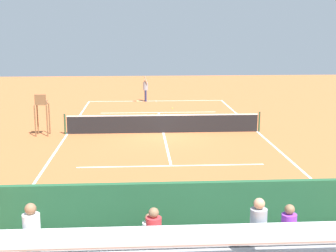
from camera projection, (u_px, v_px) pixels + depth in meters
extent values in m
plane|color=#BC6033|center=(163.00, 133.00, 24.62)|extent=(60.00, 60.00, 0.00)
cube|color=white|center=(156.00, 101.00, 35.36)|extent=(10.00, 0.10, 0.01)
cube|color=white|center=(183.00, 214.00, 13.87)|extent=(10.00, 0.10, 0.01)
cube|color=white|center=(257.00, 131.00, 24.92)|extent=(0.10, 22.00, 0.01)
cube|color=white|center=(67.00, 134.00, 24.31)|extent=(0.10, 22.00, 0.01)
cube|color=white|center=(159.00, 112.00, 30.53)|extent=(7.50, 0.10, 0.01)
cube|color=white|center=(171.00, 166.00, 18.71)|extent=(7.50, 0.10, 0.01)
cube|color=white|center=(163.00, 133.00, 24.62)|extent=(0.10, 12.10, 0.01)
cube|color=white|center=(156.00, 101.00, 35.36)|extent=(0.10, 0.30, 0.01)
cube|color=black|center=(163.00, 124.00, 24.52)|extent=(10.00, 0.02, 0.91)
cube|color=white|center=(163.00, 115.00, 24.42)|extent=(10.00, 0.04, 0.06)
cylinder|color=#2D5133|center=(259.00, 122.00, 24.81)|extent=(0.10, 0.10, 1.07)
cylinder|color=#2D5133|center=(65.00, 124.00, 24.20)|extent=(0.10, 0.10, 1.07)
cube|color=#235633|center=(195.00, 224.00, 10.74)|extent=(18.00, 0.16, 2.00)
cube|color=silver|center=(199.00, 246.00, 9.99)|extent=(8.60, 0.36, 0.04)
cube|color=silver|center=(200.00, 241.00, 9.77)|extent=(8.60, 0.03, 0.36)
cube|color=silver|center=(205.00, 244.00, 9.11)|extent=(8.60, 0.36, 0.04)
cube|color=silver|center=(206.00, 238.00, 8.90)|extent=(8.60, 0.03, 0.36)
cube|color=silver|center=(211.00, 241.00, 8.24)|extent=(8.60, 0.36, 0.04)
cube|color=silver|center=(213.00, 234.00, 8.02)|extent=(8.60, 0.03, 0.36)
cube|color=#2D2D33|center=(286.00, 236.00, 9.37)|extent=(0.32, 0.40, 0.12)
cylinder|color=purple|center=(289.00, 225.00, 9.20)|extent=(0.30, 0.30, 0.45)
sphere|color=#8C6647|center=(290.00, 209.00, 9.13)|extent=(0.20, 0.20, 0.20)
cube|color=#2D2D33|center=(256.00, 233.00, 8.45)|extent=(0.32, 0.40, 0.12)
cylinder|color=#9399A3|center=(258.00, 221.00, 8.27)|extent=(0.30, 0.30, 0.45)
sphere|color=tan|center=(259.00, 204.00, 8.21)|extent=(0.20, 0.20, 0.20)
cube|color=#2D2D33|center=(149.00, 242.00, 10.08)|extent=(0.32, 0.40, 0.12)
cylinder|color=white|center=(149.00, 233.00, 9.91)|extent=(0.30, 0.30, 0.45)
sphere|color=#8C6647|center=(149.00, 218.00, 9.84)|extent=(0.20, 0.20, 0.20)
cube|color=#2D2D33|center=(34.00, 239.00, 8.21)|extent=(0.32, 0.40, 0.12)
cylinder|color=white|center=(32.00, 227.00, 8.04)|extent=(0.30, 0.30, 0.45)
sphere|color=#8C6647|center=(30.00, 209.00, 7.97)|extent=(0.20, 0.20, 0.20)
cube|color=#2D2D33|center=(154.00, 239.00, 9.21)|extent=(0.32, 0.40, 0.12)
cylinder|color=red|center=(154.00, 228.00, 9.04)|extent=(0.30, 0.30, 0.45)
sphere|color=#8C6647|center=(154.00, 213.00, 8.97)|extent=(0.20, 0.20, 0.20)
cylinder|color=brown|center=(49.00, 119.00, 24.21)|extent=(0.07, 0.07, 1.60)
cylinder|color=brown|center=(38.00, 119.00, 24.18)|extent=(0.07, 0.07, 1.60)
cylinder|color=brown|center=(47.00, 121.00, 23.63)|extent=(0.07, 0.07, 1.60)
cylinder|color=brown|center=(35.00, 121.00, 23.59)|extent=(0.07, 0.07, 1.60)
cube|color=brown|center=(41.00, 104.00, 23.73)|extent=(0.56, 0.56, 0.06)
cube|color=brown|center=(40.00, 99.00, 23.44)|extent=(0.56, 0.06, 0.48)
cube|color=brown|center=(46.00, 101.00, 23.72)|extent=(0.04, 0.48, 0.04)
cube|color=brown|center=(36.00, 101.00, 23.68)|extent=(0.04, 0.48, 0.04)
cube|color=#9E754C|center=(265.00, 229.00, 11.74)|extent=(1.80, 0.40, 0.05)
cylinder|color=#9E754C|center=(294.00, 237.00, 11.83)|extent=(0.06, 0.06, 0.45)
cylinder|color=#9E754C|center=(236.00, 238.00, 11.74)|extent=(0.06, 0.06, 0.45)
cube|color=#9E754C|center=(268.00, 221.00, 11.51)|extent=(1.80, 0.04, 0.36)
cube|color=#B22D2D|center=(206.00, 245.00, 11.51)|extent=(0.90, 0.36, 0.36)
cylinder|color=navy|center=(145.00, 96.00, 35.19)|extent=(0.14, 0.14, 0.85)
cylinder|color=navy|center=(146.00, 96.00, 34.98)|extent=(0.14, 0.14, 0.85)
cylinder|color=#9399A3|center=(145.00, 86.00, 34.93)|extent=(0.39, 0.39, 0.60)
sphere|color=tan|center=(145.00, 81.00, 34.85)|extent=(0.22, 0.22, 0.22)
cylinder|color=tan|center=(146.00, 80.00, 34.62)|extent=(0.26, 0.11, 0.55)
cylinder|color=tan|center=(145.00, 85.00, 35.14)|extent=(0.10, 0.10, 0.50)
cylinder|color=black|center=(135.00, 101.00, 35.23)|extent=(0.28, 0.08, 0.03)
torus|color=#D8CC4C|center=(138.00, 101.00, 35.20)|extent=(0.36, 0.36, 0.02)
cylinder|color=white|center=(138.00, 101.00, 35.20)|extent=(0.25, 0.25, 0.00)
sphere|color=#CCDB33|center=(172.00, 108.00, 31.99)|extent=(0.07, 0.07, 0.07)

